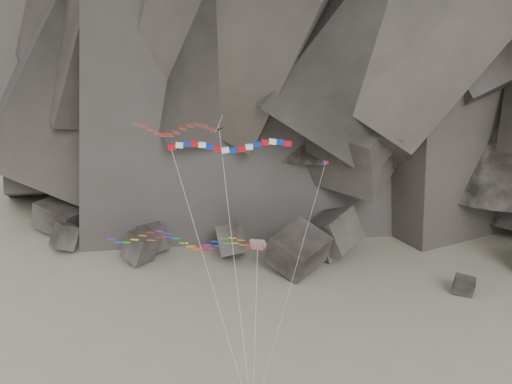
% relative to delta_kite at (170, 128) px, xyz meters
% --- Properties ---
extents(boulder_field, '(82.11, 16.31, 8.02)m').
position_rel_delta_kite_xyz_m(boulder_field, '(0.54, 32.62, -24.30)').
color(boulder_field, '#47423F').
rests_on(boulder_field, ground).
extents(delta_kite, '(13.47, 7.33, 26.22)m').
position_rel_delta_kite_xyz_m(delta_kite, '(0.00, 0.00, 0.00)').
color(delta_kite, red).
rests_on(delta_kite, ground).
extents(banner_kite, '(10.30, 7.24, 24.15)m').
position_rel_delta_kite_xyz_m(banner_kite, '(5.92, -1.41, -1.12)').
color(banner_kite, red).
rests_on(banner_kite, ground).
extents(parafoil_kite, '(14.92, 4.45, 15.82)m').
position_rel_delta_kite_xyz_m(parafoil_kite, '(1.44, -3.09, -9.46)').
color(parafoil_kite, yellow).
rests_on(parafoil_kite, ground).
extents(pennant_kite, '(5.07, 7.66, 22.19)m').
position_rel_delta_kite_xyz_m(pennant_kite, '(12.66, -1.11, -8.58)').
color(pennant_kite, red).
rests_on(pennant_kite, ground).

